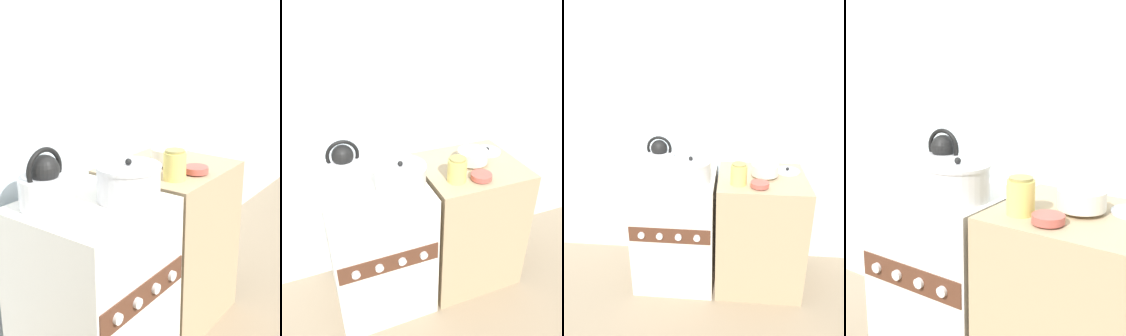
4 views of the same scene
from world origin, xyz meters
The scene contains 9 objects.
wall_back centered at (0.00, 0.63, 1.25)m, with size 7.00×0.06×2.50m.
stove centered at (0.00, 0.27, 0.43)m, with size 0.57×0.56×0.85m.
counter centered at (0.61, 0.28, 0.43)m, with size 0.61×0.56×0.86m.
kettle centered at (-0.13, 0.39, 0.94)m, with size 0.27×0.22×0.25m.
cooking_pot centered at (0.13, 0.17, 0.93)m, with size 0.27×0.27×0.18m.
enamel_bowl centered at (0.63, 0.29, 0.91)m, with size 0.18×0.18×0.09m.
small_ceramic_bowl centered at (0.58, 0.11, 0.88)m, with size 0.12×0.12×0.04m.
storage_jar centered at (0.45, 0.14, 0.93)m, with size 0.11×0.11×0.14m.
loose_pot_lid centered at (0.80, 0.39, 0.86)m, with size 0.18×0.18×0.03m.
Camera 1 is at (-1.32, -0.93, 1.56)m, focal length 50.00 mm.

